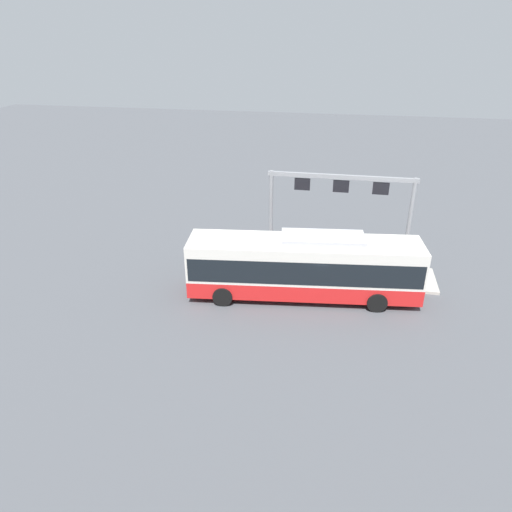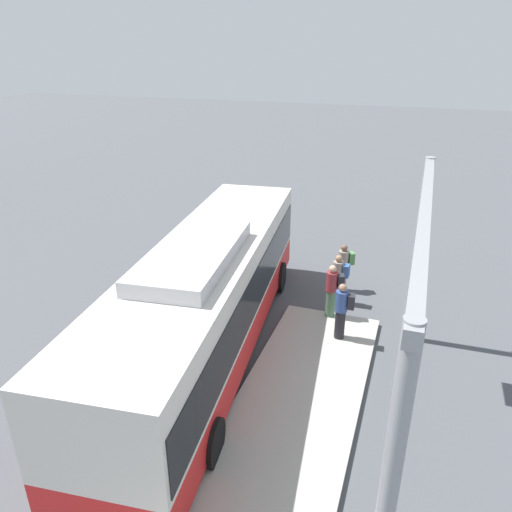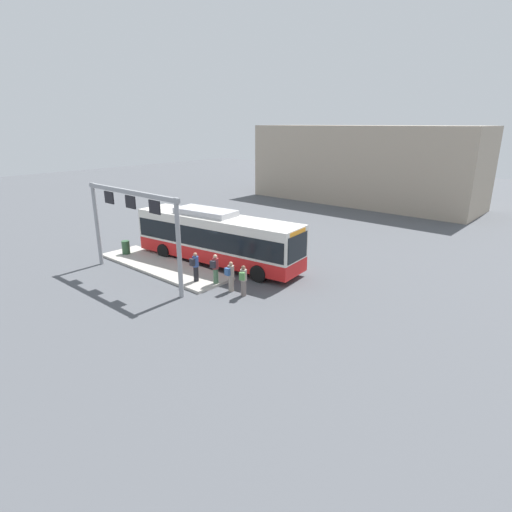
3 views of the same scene
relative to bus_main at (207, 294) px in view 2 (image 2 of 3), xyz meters
The scene contains 8 objects.
ground_plane 1.81m from the bus_main, ahead, with size 120.00×120.00×0.00m, color #4C4F54.
platform_curb 3.89m from the bus_main, 126.23° to the right, with size 10.00×2.80×0.16m, color #B2ADA3.
bus_main is the anchor object (origin of this frame).
person_boarding 5.65m from the bus_main, 29.66° to the right, with size 0.51×0.60×1.67m.
person_waiting_near 4.87m from the bus_main, 35.10° to the right, with size 0.35×0.53×1.67m.
person_waiting_mid 3.74m from the bus_main, 62.92° to the right, with size 0.37×0.54×1.67m.
person_waiting_far 3.99m from the bus_main, 45.11° to the right, with size 0.42×0.58×1.67m.
platform_sign_gantry 5.53m from the bus_main, 106.90° to the right, with size 8.43×0.24×5.20m.
Camera 2 is at (-10.02, -4.85, 7.73)m, focal length 33.98 mm.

